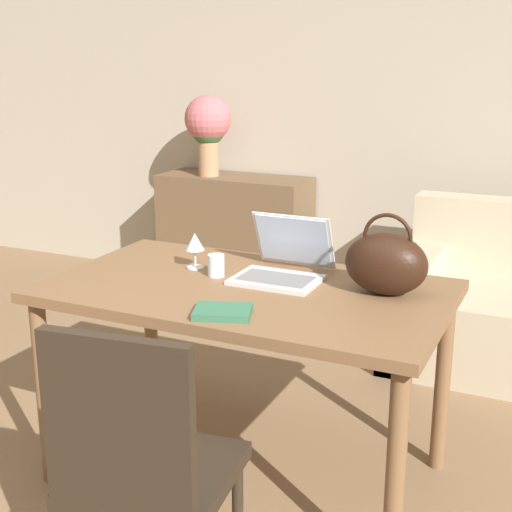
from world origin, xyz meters
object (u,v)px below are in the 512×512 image
Objects in this scene: drinking_glass at (216,265)px; flower_vase at (208,125)px; laptop at (285,261)px; handbag at (386,263)px; chair at (142,464)px; wine_glass at (195,243)px.

flower_vase is at bearing 119.45° from drinking_glass.
handbag is at bearing -6.23° from laptop.
chair is 0.95m from drinking_glass.
laptop is 0.37m from wine_glass.
laptop reaches higher than chair.
chair reaches higher than drinking_glass.
flower_vase is at bearing 126.22° from laptop.
wine_glass is at bearing 154.98° from drinking_glass.
wine_glass is at bearing -172.05° from laptop.
drinking_glass is at bearing -155.39° from laptop.
laptop is (0.01, 0.98, 0.33)m from chair.
laptop is at bearing 173.77° from handbag.
chair is at bearing -75.36° from drinking_glass.
laptop reaches higher than wine_glass.
handbag reaches higher than drinking_glass.
laptop is at bearing -53.78° from flower_vase.
handbag is (0.41, -0.04, 0.05)m from laptop.
laptop is 1.15× the size of handbag.
wine_glass is at bearing -62.77° from flower_vase.
chair is 10.97× the size of drinking_glass.
handbag is at bearing 58.72° from chair.
laptop is at bearing 82.13° from chair.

